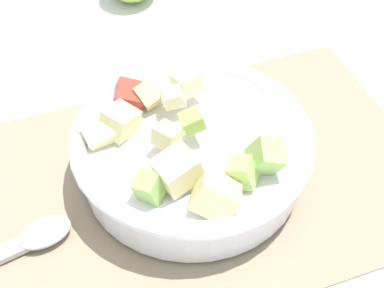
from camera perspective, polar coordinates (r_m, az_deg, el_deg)
ground_plane at (r=0.65m, az=1.56°, el=-3.45°), size 2.40×2.40×0.00m
placemat at (r=0.65m, az=1.57°, el=-3.28°), size 0.49×0.34×0.01m
salad_bowl at (r=0.62m, az=-0.08°, el=-0.50°), size 0.26×0.26×0.10m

